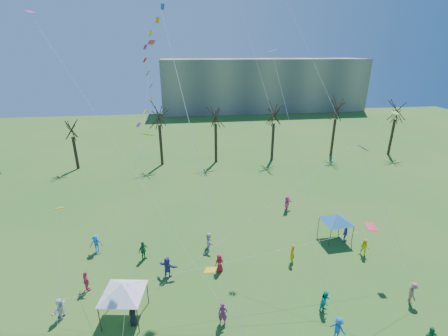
{
  "coord_description": "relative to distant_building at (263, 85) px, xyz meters",
  "views": [
    {
      "loc": [
        -3.22,
        -12.12,
        17.61
      ],
      "look_at": [
        -0.8,
        5.0,
        11.0
      ],
      "focal_mm": 25.0,
      "sensor_mm": 36.0,
      "label": 1
    }
  ],
  "objects": [
    {
      "name": "distant_building",
      "position": [
        0.0,
        0.0,
        0.0
      ],
      "size": [
        60.0,
        14.0,
        15.0
      ],
      "primitive_type": "cube",
      "color": "gray",
      "rests_on": "ground"
    },
    {
      "name": "bare_tree_row",
      "position": [
        -18.58,
        -45.61,
        -0.45
      ],
      "size": [
        69.49,
        7.13,
        10.22
      ],
      "color": "black",
      "rests_on": "ground"
    },
    {
      "name": "big_box_kite",
      "position": [
        -26.3,
        -76.51,
        9.71
      ],
      "size": [
        3.11,
        6.82,
        22.74
      ],
      "color": "red",
      "rests_on": "ground"
    },
    {
      "name": "canopy_tent_white",
      "position": [
        -29.68,
        -76.56,
        -5.03
      ],
      "size": [
        3.84,
        3.84,
        2.92
      ],
      "color": "#3F3F44",
      "rests_on": "ground"
    },
    {
      "name": "canopy_tent_blue",
      "position": [
        -10.67,
        -69.44,
        -5.21
      ],
      "size": [
        3.6,
        3.6,
        2.7
      ],
      "color": "#3F3F44",
      "rests_on": "ground"
    },
    {
      "name": "festival_crowd",
      "position": [
        -21.75,
        -73.85,
        -6.64
      ],
      "size": [
        26.07,
        19.72,
        1.84
      ],
      "color": "#DA451B",
      "rests_on": "ground"
    },
    {
      "name": "small_kites_aloft",
      "position": [
        -21.85,
        -71.84,
        5.69
      ],
      "size": [
        30.35,
        18.51,
        33.8
      ],
      "color": "#D99C0B",
      "rests_on": "ground"
    }
  ]
}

